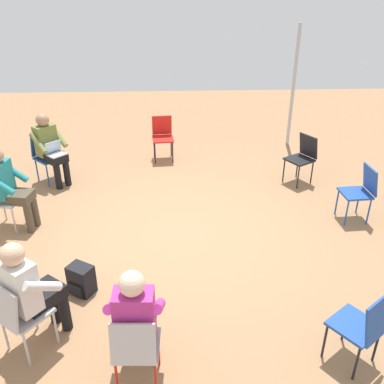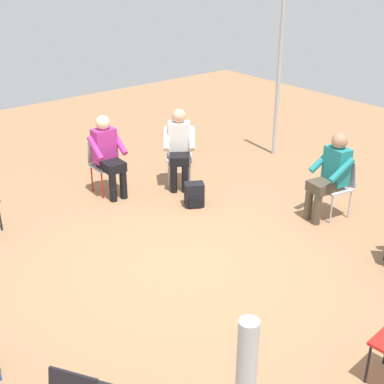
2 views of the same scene
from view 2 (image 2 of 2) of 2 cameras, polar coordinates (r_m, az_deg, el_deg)
The scene contains 9 objects.
ground_plane at distance 6.56m, azimuth -0.89°, elevation -7.68°, with size 15.95×15.95×0.00m, color #99704C.
chair_south at distance 7.77m, azimuth 15.34°, elevation 0.94°, with size 0.46×0.50×0.85m.
chair_southeast at distance 8.61m, azimuth -1.37°, elevation 4.21°, with size 0.58×0.58×0.85m.
chair_east at distance 8.38m, azimuth -9.44°, elevation 3.29°, with size 0.45×0.42×0.85m.
person_in_white at distance 8.39m, azimuth -1.38°, elevation 5.08°, with size 0.63×0.63×1.24m.
person_in_teal at distance 7.58m, azimuth 14.59°, elevation 2.07°, with size 0.55×0.56×1.24m.
person_in_magenta at distance 8.18m, azimuth -8.98°, elevation 4.24°, with size 0.53×0.51×1.24m.
backpack_near_laptop_user at distance 7.90m, azimuth 0.24°, elevation -0.42°, with size 0.32×0.34×0.36m.
tent_pole_far at distance 9.71m, azimuth 9.19°, elevation 11.62°, with size 0.07×0.07×2.72m, color #B2B2B7.
Camera 2 is at (-4.35, 3.41, 3.52)m, focal length 50.00 mm.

